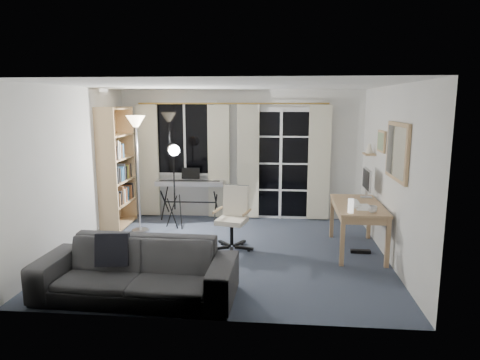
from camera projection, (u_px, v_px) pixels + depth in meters
The scene contains 17 objects.
floor at pixel (228, 253), 6.28m from camera, with size 4.50×4.00×0.02m, color #3E475A.
window at pixel (185, 139), 8.04m from camera, with size 1.20×0.08×1.40m.
french_door at pixel (281, 165), 7.96m from camera, with size 1.32×0.09×2.11m.
curtains at pixel (233, 161), 7.94m from camera, with size 3.60×0.07×2.13m.
bookshelf at pixel (115, 171), 7.42m from camera, with size 0.35×0.98×2.09m.
torchiere_lamp at pixel (136, 139), 7.02m from camera, with size 0.38×0.38×1.96m.
keyboard_piano at pixel (190, 184), 7.90m from camera, with size 1.26×0.64×0.91m.
studio_light at pixel (174, 160), 7.23m from camera, with size 0.34×0.35×1.51m.
office_chair at pixel (234, 212), 6.41m from camera, with size 0.65×0.64×0.94m.
desk at pixel (358, 210), 6.24m from camera, with size 0.68×1.34×0.71m.
monitor at pixel (367, 180), 6.60m from camera, with size 0.17×0.51×0.45m.
desk_clutter at pixel (356, 218), 6.04m from camera, with size 0.42×0.81×0.90m.
mug at pixel (373, 208), 5.71m from camera, with size 0.12×0.09×0.12m, color silver.
wall_mirror at pixel (397, 152), 5.46m from camera, with size 0.04×0.94×0.74m.
framed_print at pixel (381, 141), 6.33m from camera, with size 0.03×0.42×0.32m.
wall_shelf at pixel (369, 151), 6.86m from camera, with size 0.16×0.30×0.18m.
sofa at pixel (136, 260), 4.76m from camera, with size 2.23×0.71×0.86m.
Camera 1 is at (0.72, -5.95, 2.17)m, focal length 32.00 mm.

